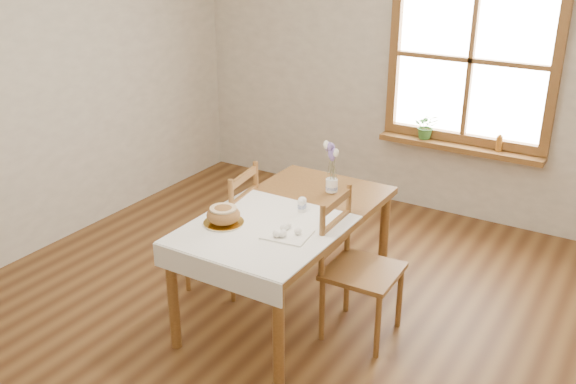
% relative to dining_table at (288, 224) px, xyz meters
% --- Properties ---
extents(ground, '(5.00, 5.00, 0.00)m').
position_rel_dining_table_xyz_m(ground, '(0.00, -0.30, -0.66)').
color(ground, brown).
rests_on(ground, ground).
extents(room_walls, '(4.60, 5.10, 2.65)m').
position_rel_dining_table_xyz_m(room_walls, '(0.00, -0.30, 1.04)').
color(room_walls, silver).
rests_on(room_walls, ground).
extents(window, '(1.46, 0.08, 1.46)m').
position_rel_dining_table_xyz_m(window, '(0.50, 2.17, 0.79)').
color(window, brown).
rests_on(window, ground).
extents(window_sill, '(1.46, 0.20, 0.05)m').
position_rel_dining_table_xyz_m(window_sill, '(0.50, 2.10, 0.03)').
color(window_sill, brown).
rests_on(window_sill, ground).
extents(dining_table, '(0.90, 1.60, 0.75)m').
position_rel_dining_table_xyz_m(dining_table, '(0.00, 0.00, 0.00)').
color(dining_table, brown).
rests_on(dining_table, ground).
extents(table_linen, '(0.91, 0.99, 0.01)m').
position_rel_dining_table_xyz_m(table_linen, '(0.00, -0.30, 0.09)').
color(table_linen, white).
rests_on(table_linen, dining_table).
extents(chair_left, '(0.52, 0.50, 0.95)m').
position_rel_dining_table_xyz_m(chair_left, '(-0.61, 0.05, -0.19)').
color(chair_left, brown).
rests_on(chair_left, ground).
extents(chair_right, '(0.49, 0.47, 0.96)m').
position_rel_dining_table_xyz_m(chair_right, '(0.56, 0.01, -0.18)').
color(chair_right, brown).
rests_on(chair_right, ground).
extents(bread_plate, '(0.26, 0.26, 0.01)m').
position_rel_dining_table_xyz_m(bread_plate, '(-0.25, -0.37, 0.10)').
color(bread_plate, white).
rests_on(bread_plate, table_linen).
extents(bread_loaf, '(0.22, 0.22, 0.12)m').
position_rel_dining_table_xyz_m(bread_loaf, '(-0.25, -0.37, 0.17)').
color(bread_loaf, '#996236').
rests_on(bread_loaf, bread_plate).
extents(egg_napkin, '(0.30, 0.27, 0.01)m').
position_rel_dining_table_xyz_m(egg_napkin, '(0.18, -0.30, 0.10)').
color(egg_napkin, white).
rests_on(egg_napkin, table_linen).
extents(eggs, '(0.23, 0.22, 0.05)m').
position_rel_dining_table_xyz_m(eggs, '(0.18, -0.30, 0.13)').
color(eggs, white).
rests_on(eggs, egg_napkin).
extents(salt_shaker, '(0.07, 0.07, 0.10)m').
position_rel_dining_table_xyz_m(salt_shaker, '(0.08, 0.05, 0.15)').
color(salt_shaker, white).
rests_on(salt_shaker, table_linen).
extents(pepper_shaker, '(0.07, 0.07, 0.10)m').
position_rel_dining_table_xyz_m(pepper_shaker, '(0.08, 0.04, 0.14)').
color(pepper_shaker, white).
rests_on(pepper_shaker, table_linen).
extents(flower_vase, '(0.09, 0.09, 0.09)m').
position_rel_dining_table_xyz_m(flower_vase, '(0.08, 0.46, 0.13)').
color(flower_vase, white).
rests_on(flower_vase, dining_table).
extents(lavender_bouquet, '(0.15, 0.15, 0.28)m').
position_rel_dining_table_xyz_m(lavender_bouquet, '(0.08, 0.46, 0.32)').
color(lavender_bouquet, '#735BA2').
rests_on(lavender_bouquet, flower_vase).
extents(potted_plant, '(0.28, 0.29, 0.18)m').
position_rel_dining_table_xyz_m(potted_plant, '(0.18, 2.10, 0.14)').
color(potted_plant, '#3A752E').
rests_on(potted_plant, window_sill).
extents(amber_bottle, '(0.06, 0.06, 0.15)m').
position_rel_dining_table_xyz_m(amber_bottle, '(0.84, 2.10, 0.12)').
color(amber_bottle, '#B06920').
rests_on(amber_bottle, window_sill).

